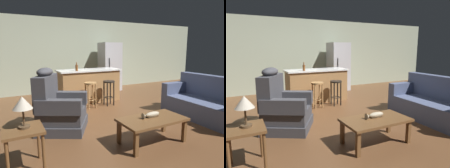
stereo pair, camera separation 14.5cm
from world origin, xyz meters
TOP-DOWN VIEW (x-y plane):
  - ground_plane at (0.00, 0.00)m, footprint 12.00×12.00m
  - back_wall at (0.00, 3.12)m, footprint 12.00×0.05m
  - coffee_table at (-0.10, -1.61)m, footprint 1.10×0.60m
  - fish_figurine at (-0.09, -1.55)m, footprint 0.34×0.10m
  - couch at (1.75, -1.27)m, footprint 0.87×1.91m
  - recliner_near_lamp at (-1.32, -0.33)m, footprint 1.14×1.14m
  - end_table at (-2.03, -1.42)m, footprint 0.48×0.48m
  - table_lamp at (-2.01, -1.41)m, footprint 0.24×0.24m
  - kitchen_island at (0.00, 1.35)m, footprint 1.80×0.70m
  - bar_stool_left at (-0.22, 0.72)m, footprint 0.32×0.32m
  - bar_stool_right at (0.32, 0.72)m, footprint 0.32×0.32m
  - refrigerator at (1.33, 2.55)m, footprint 0.70×0.69m
  - bottle_tall_green at (-0.44, 1.14)m, footprint 0.07×0.07m

SIDE VIEW (x-z plane):
  - ground_plane at x=0.00m, z-range 0.00..0.00m
  - couch at x=1.75m, z-range -0.13..0.81m
  - coffee_table at x=-0.10m, z-range 0.15..0.57m
  - recliner_near_lamp at x=-1.32m, z-range -0.18..1.02m
  - end_table at x=-2.03m, z-range 0.18..0.74m
  - fish_figurine at x=-0.09m, z-range 0.41..0.51m
  - bar_stool_left at x=-0.22m, z-range 0.13..0.81m
  - bar_stool_right at x=0.32m, z-range 0.13..0.81m
  - kitchen_island at x=0.00m, z-range 0.00..0.95m
  - table_lamp at x=-2.01m, z-range 0.66..1.07m
  - refrigerator at x=1.33m, z-range 0.00..1.76m
  - bottle_tall_green at x=-0.44m, z-range 0.92..1.15m
  - back_wall at x=0.00m, z-range 0.00..2.60m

